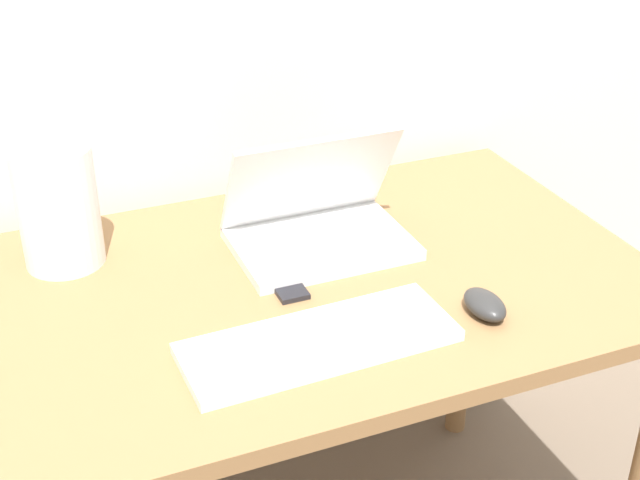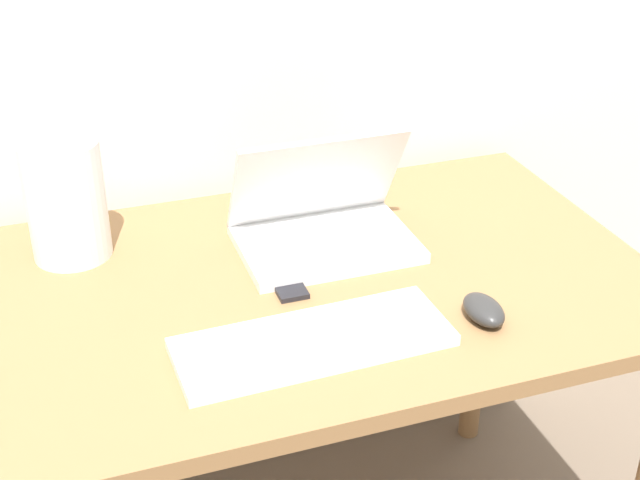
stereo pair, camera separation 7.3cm
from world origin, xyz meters
TOP-DOWN VIEW (x-y plane):
  - desk at (0.00, 0.37)m, footprint 1.12×0.73m
  - laptop at (0.04, 0.47)m, footprint 0.31×0.22m
  - keyboard at (-0.08, 0.18)m, footprint 0.42×0.16m
  - mouse at (0.20, 0.16)m, footprint 0.06×0.09m
  - vase at (-0.39, 0.58)m, footprint 0.14×0.14m
  - mp3_player at (-0.07, 0.33)m, footprint 0.05×0.05m

SIDE VIEW (x-z plane):
  - desk at x=0.00m, z-range 0.27..1.02m
  - mp3_player at x=-0.07m, z-range 0.75..0.75m
  - keyboard at x=-0.08m, z-range 0.74..0.77m
  - mouse at x=0.20m, z-range 0.75..0.78m
  - laptop at x=0.04m, z-range 0.69..0.90m
  - vase at x=-0.39m, z-range 0.74..1.05m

